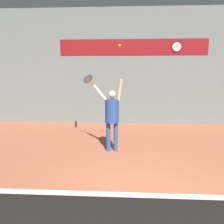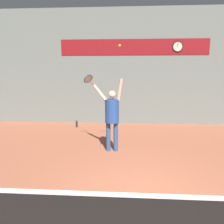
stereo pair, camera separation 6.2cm
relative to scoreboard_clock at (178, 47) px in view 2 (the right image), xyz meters
The scene contains 8 objects.
ground_plane 7.28m from the scoreboard_clock, 106.60° to the right, with size 18.00×18.00×0.00m, color #9E563D.
back_wall 2.04m from the scoreboard_clock, behind, with size 18.00×0.10×5.00m.
sponsor_banner 1.85m from the scoreboard_clock, behind, with size 6.34×0.02×0.67m.
scoreboard_clock is the anchor object (origin of this frame).
tennis_player 4.92m from the scoreboard_clock, 125.76° to the right, with size 0.93×0.55×2.12m.
tennis_racket 4.68m from the scoreboard_clock, 137.11° to the right, with size 0.41×0.40×0.34m.
tennis_ball 4.36m from the scoreboard_clock, 122.65° to the right, with size 0.07×0.07×0.07m.
water_bottle 5.39m from the scoreboard_clock, 168.88° to the right, with size 0.08×0.08×0.29m.
Camera 2 is at (-0.30, -3.52, 2.30)m, focal length 35.00 mm.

